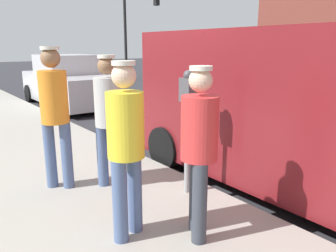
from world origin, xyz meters
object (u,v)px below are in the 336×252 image
at_px(pedestrian_in_orange, 55,109).
at_px(parked_van, 326,110).
at_px(parking_meter_near, 188,112).
at_px(pedestrian_in_gray, 109,114).
at_px(pedestrian_in_red, 199,144).
at_px(parked_sedan_behind, 70,83).
at_px(traffic_light_corner, 137,17).
at_px(pedestrian_in_yellow, 126,141).

bearing_deg(pedestrian_in_orange, parked_van, 142.88).
xyz_separation_m(parking_meter_near, pedestrian_in_gray, (0.66, -0.75, -0.06)).
bearing_deg(pedestrian_in_red, parking_meter_near, -125.15).
height_order(parked_van, parked_sedan_behind, parked_van).
bearing_deg(pedestrian_in_orange, traffic_light_corner, -126.61).
height_order(pedestrian_in_gray, pedestrian_in_yellow, pedestrian_in_gray).
distance_m(parking_meter_near, pedestrian_in_yellow, 1.16).
bearing_deg(traffic_light_corner, pedestrian_in_yellow, 56.72).
xyz_separation_m(parked_van, parked_sedan_behind, (-0.05, -8.52, -0.41)).
xyz_separation_m(pedestrian_in_yellow, parked_van, (-2.59, 0.52, 0.05)).
bearing_deg(traffic_light_corner, parking_meter_near, 59.19).
bearing_deg(pedestrian_in_gray, traffic_light_corner, -124.23).
relative_size(pedestrian_in_orange, parked_van, 0.34).
relative_size(parked_van, parked_sedan_behind, 1.18).
xyz_separation_m(parking_meter_near, parked_van, (-1.50, 0.91, -0.03)).
bearing_deg(traffic_light_corner, parked_van, 65.37).
height_order(pedestrian_in_red, parked_sedan_behind, pedestrian_in_red).
bearing_deg(pedestrian_in_yellow, parked_sedan_behind, -108.21).
distance_m(parking_meter_near, parked_sedan_behind, 7.78).
bearing_deg(pedestrian_in_red, pedestrian_in_yellow, -37.79).
relative_size(parking_meter_near, pedestrian_in_red, 0.93).
height_order(parking_meter_near, parked_van, parked_van).
height_order(pedestrian_in_orange, parked_van, parked_van).
distance_m(pedestrian_in_gray, traffic_light_corner, 16.08).
relative_size(pedestrian_in_gray, pedestrian_in_yellow, 1.01).
bearing_deg(pedestrian_in_red, parked_sedan_behind, -104.06).
height_order(pedestrian_in_gray, parked_sedan_behind, pedestrian_in_gray).
relative_size(pedestrian_in_red, parked_van, 0.31).
xyz_separation_m(parking_meter_near, pedestrian_in_orange, (1.19, -1.13, 0.00)).
xyz_separation_m(pedestrian_in_orange, parked_sedan_behind, (-2.74, -6.48, -0.43)).
distance_m(parking_meter_near, traffic_light_corner, 16.35).
bearing_deg(pedestrian_in_red, traffic_light_corner, -121.06).
bearing_deg(parked_sedan_behind, parked_van, 89.69).
relative_size(parking_meter_near, pedestrian_in_gray, 0.90).
height_order(pedestrian_in_yellow, pedestrian_in_red, pedestrian_in_yellow).
bearing_deg(pedestrian_in_gray, parked_van, 142.43).
bearing_deg(parked_van, pedestrian_in_orange, -37.12).
distance_m(pedestrian_in_gray, pedestrian_in_red, 1.55).
xyz_separation_m(pedestrian_in_yellow, parked_sedan_behind, (-2.63, -8.00, -0.36)).
bearing_deg(pedestrian_in_red, pedestrian_in_orange, -71.79).
height_order(pedestrian_in_red, parked_van, parked_van).
relative_size(pedestrian_in_red, pedestrian_in_orange, 0.91).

